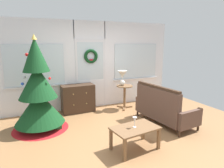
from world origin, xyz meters
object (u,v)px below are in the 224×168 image
(coffee_table, at_px, (135,131))
(table_lamp, at_px, (122,76))
(gift_box, at_px, (57,125))
(settee_sofa, at_px, (162,109))
(side_table, at_px, (125,92))
(wine_glass, at_px, (135,120))
(christmas_tree, at_px, (38,95))
(dresser_cabinet, at_px, (78,98))

(coffee_table, bearing_deg, table_lamp, 69.78)
(table_lamp, height_order, gift_box, table_lamp)
(coffee_table, xyz_separation_m, gift_box, (-1.19, 1.44, -0.27))
(settee_sofa, bearing_deg, side_table, 103.16)
(side_table, relative_size, wine_glass, 3.57)
(settee_sofa, distance_m, wine_glass, 1.44)
(coffee_table, relative_size, wine_glass, 4.64)
(settee_sofa, height_order, coffee_table, settee_sofa)
(side_table, relative_size, table_lamp, 1.58)
(table_lamp, distance_m, wine_glass, 2.38)
(christmas_tree, height_order, table_lamp, christmas_tree)
(dresser_cabinet, bearing_deg, wine_glass, -78.87)
(christmas_tree, xyz_separation_m, coffee_table, (1.54, -1.63, -0.43))
(dresser_cabinet, height_order, table_lamp, table_lamp)
(table_lamp, bearing_deg, gift_box, -159.00)
(dresser_cabinet, xyz_separation_m, side_table, (1.35, -0.25, 0.10))
(settee_sofa, relative_size, gift_box, 8.91)
(settee_sofa, bearing_deg, wine_glass, -147.12)
(christmas_tree, bearing_deg, table_lamp, 13.91)
(wine_glass, bearing_deg, table_lamp, 69.66)
(christmas_tree, relative_size, table_lamp, 4.80)
(christmas_tree, distance_m, coffee_table, 2.28)
(side_table, bearing_deg, dresser_cabinet, 169.57)
(table_lamp, distance_m, coffee_table, 2.43)
(table_lamp, relative_size, gift_box, 2.42)
(side_table, relative_size, gift_box, 3.84)
(settee_sofa, bearing_deg, coffee_table, -146.68)
(settee_sofa, xyz_separation_m, side_table, (-0.32, 1.38, 0.12))
(dresser_cabinet, bearing_deg, coffee_table, -78.91)
(dresser_cabinet, bearing_deg, side_table, -10.43)
(dresser_cabinet, distance_m, wine_glass, 2.46)
(coffee_table, bearing_deg, settee_sofa, 33.32)
(christmas_tree, xyz_separation_m, gift_box, (0.35, -0.19, -0.70))
(christmas_tree, xyz_separation_m, dresser_cabinet, (1.07, 0.79, -0.41))
(christmas_tree, relative_size, settee_sofa, 1.31)
(dresser_cabinet, relative_size, side_table, 1.30)
(dresser_cabinet, relative_size, table_lamp, 2.06)
(christmas_tree, xyz_separation_m, settee_sofa, (2.74, -0.84, -0.42))
(side_table, height_order, table_lamp, table_lamp)
(wine_glass, bearing_deg, settee_sofa, 32.88)
(coffee_table, bearing_deg, gift_box, 129.71)
(dresser_cabinet, bearing_deg, gift_box, -126.35)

